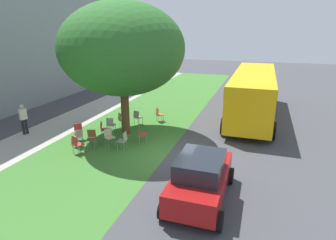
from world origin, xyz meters
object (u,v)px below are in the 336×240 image
Objects in this scene: chair_10 at (123,139)px; chair_11 at (159,113)px; chair_1 at (91,137)px; chair_7 at (103,128)px; chair_5 at (78,137)px; chair_9 at (137,117)px; street_tree at (122,49)px; parked_car at (201,178)px; school_bus at (253,90)px; chair_4 at (111,124)px; chair_6 at (78,130)px; chair_3 at (122,119)px; chair_8 at (109,136)px; chair_0 at (77,143)px; chair_2 at (141,133)px; pedestrian_0 at (23,118)px.

chair_10 and chair_11 have the same top height.
chair_1 is 1.00× the size of chair_7.
chair_5 is 4.20m from chair_9.
street_tree is 4.33m from chair_9.
parked_car reaches higher than chair_7.
school_bus is at bearing -36.24° from chair_10.
chair_4 is at bearing -1.20° from chair_7.
chair_3 is at bearing -26.93° from chair_6.
parked_car reaches higher than chair_11.
chair_8 is (-1.77, 0.04, -4.04)m from street_tree.
chair_3 is at bearing 13.92° from chair_8.
chair_4 is 2.51m from chair_10.
chair_0 is 6.03m from chair_11.
chair_2 is (1.31, -2.06, 0.00)m from chair_1.
chair_0 is 4.79m from chair_9.
street_tree is at bearing -140.28° from chair_3.
chair_1 is at bearing -117.79° from chair_6.
chair_1 is at bearing 161.70° from street_tree.
chair_4 is 9.32m from school_bus.
chair_4 is 1.80m from chair_8.
chair_11 is (4.34, -1.03, 0.00)m from chair_8.
pedestrian_0 is (-2.65, 4.53, 0.41)m from chair_3.
chair_2 is 1.00× the size of chair_11.
chair_0 and chair_11 have the same top height.
school_bus reaches higher than chair_8.
parked_car is at bearing -111.28° from chair_5.
chair_8 is 9.84m from school_bus.
chair_6 is (-2.45, 1.24, 0.00)m from chair_3.
chair_7 is 0.24× the size of parked_car.
chair_2 is 2.30m from chair_4.
chair_8 is (-0.85, -0.83, 0.00)m from chair_7.
chair_9 is at bearing -42.82° from chair_3.
chair_2 is 8.35m from school_bus.
pedestrian_0 is (-4.40, 6.21, 0.41)m from chair_11.
parked_car is 10.66m from school_bus.
chair_2 and chair_3 have the same top height.
chair_9 is (3.33, -0.04, 0.00)m from chair_8.
chair_4 is at bearing 70.28° from chair_2.
pedestrian_0 is (0.56, 3.78, 0.41)m from chair_5.
chair_1 and chair_8 have the same top height.
parked_car is (-2.74, -5.99, 0.32)m from chair_1.
chair_2 and chair_6 have the same top height.
pedestrian_0 reaches higher than chair_5.
chair_0 is at bearing -147.54° from chair_5.
pedestrian_0 is at bearing 101.85° from chair_7.
chair_5 is 1.58m from chair_7.
school_bus is (7.81, -7.14, 1.24)m from chair_1.
chair_1 is at bearing -177.12° from chair_4.
chair_10 is at bearing -91.71° from pedestrian_0.
chair_4 and chair_5 have the same top height.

